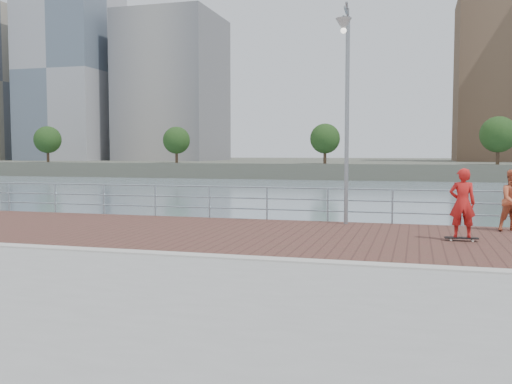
# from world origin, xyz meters

# --- Properties ---
(water) EXTENTS (400.00, 400.00, 0.00)m
(water) POSITION_xyz_m (0.00, 0.00, -2.00)
(water) COLOR slate
(water) RESTS_ON ground
(brick_lane) EXTENTS (40.00, 6.80, 0.02)m
(brick_lane) POSITION_xyz_m (0.00, 3.60, 0.01)
(brick_lane) COLOR brown
(brick_lane) RESTS_ON seawall
(curb) EXTENTS (40.00, 0.40, 0.06)m
(curb) POSITION_xyz_m (0.00, 0.00, 0.03)
(curb) COLOR #B7B5AD
(curb) RESTS_ON seawall
(far_shore) EXTENTS (320.00, 95.00, 2.50)m
(far_shore) POSITION_xyz_m (0.00, 122.50, -0.75)
(far_shore) COLOR #4C5142
(far_shore) RESTS_ON ground
(guardrail) EXTENTS (39.06, 0.06, 1.13)m
(guardrail) POSITION_xyz_m (0.00, 7.00, 0.69)
(guardrail) COLOR #8C9EA8
(guardrail) RESTS_ON brick_lane
(street_lamp) EXTENTS (0.47, 1.38, 6.49)m
(street_lamp) POSITION_xyz_m (1.67, 6.03, 4.61)
(street_lamp) COLOR gray
(street_lamp) RESTS_ON brick_lane
(skateboard) EXTENTS (0.83, 0.26, 0.09)m
(skateboard) POSITION_xyz_m (4.93, 3.81, 0.09)
(skateboard) COLOR black
(skateboard) RESTS_ON brick_lane
(skateboarder) EXTENTS (0.67, 0.46, 1.77)m
(skateboarder) POSITION_xyz_m (4.93, 3.81, 0.99)
(skateboarder) COLOR red
(skateboarder) RESTS_ON skateboard
(shoreline_trees) EXTENTS (109.85, 5.20, 6.93)m
(shoreline_trees) POSITION_xyz_m (-6.63, 77.00, 4.53)
(shoreline_trees) COLOR #473323
(shoreline_trees) RESTS_ON far_shore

